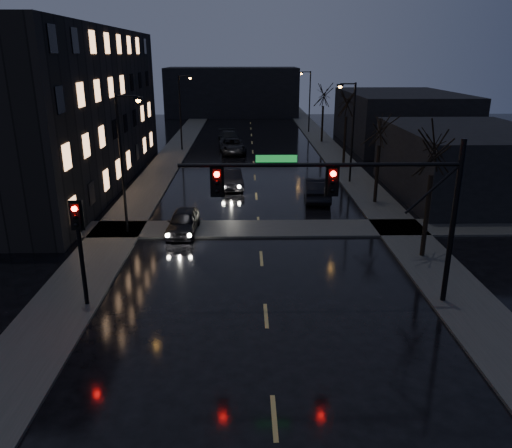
{
  "coord_description": "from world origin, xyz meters",
  "views": [
    {
      "loc": [
        -0.78,
        -9.93,
        10.05
      ],
      "look_at": [
        -0.36,
        10.17,
        3.2
      ],
      "focal_mm": 35.0,
      "sensor_mm": 36.0,
      "label": 1
    }
  ],
  "objects_px": {
    "lead_car": "(317,189)",
    "oncoming_car_d": "(229,138)",
    "oncoming_car_a": "(183,222)",
    "oncoming_car_c": "(233,146)",
    "oncoming_car_b": "(232,179)"
  },
  "relations": [
    {
      "from": "oncoming_car_c",
      "to": "oncoming_car_d",
      "type": "bearing_deg",
      "value": 89.56
    },
    {
      "from": "oncoming_car_a",
      "to": "oncoming_car_c",
      "type": "relative_size",
      "value": 0.73
    },
    {
      "from": "oncoming_car_b",
      "to": "oncoming_car_c",
      "type": "relative_size",
      "value": 0.78
    },
    {
      "from": "oncoming_car_c",
      "to": "lead_car",
      "type": "bearing_deg",
      "value": -76.48
    },
    {
      "from": "oncoming_car_b",
      "to": "lead_car",
      "type": "xyz_separation_m",
      "value": [
        6.29,
        -3.55,
        0.11
      ]
    },
    {
      "from": "oncoming_car_a",
      "to": "oncoming_car_d",
      "type": "distance_m",
      "value": 30.26
    },
    {
      "from": "oncoming_car_c",
      "to": "lead_car",
      "type": "relative_size",
      "value": 1.11
    },
    {
      "from": "lead_car",
      "to": "oncoming_car_d",
      "type": "bearing_deg",
      "value": -68.4
    },
    {
      "from": "oncoming_car_d",
      "to": "lead_car",
      "type": "distance_m",
      "value": 24.26
    },
    {
      "from": "oncoming_car_c",
      "to": "oncoming_car_a",
      "type": "bearing_deg",
      "value": -101.51
    },
    {
      "from": "oncoming_car_d",
      "to": "lead_car",
      "type": "height_order",
      "value": "lead_car"
    },
    {
      "from": "oncoming_car_a",
      "to": "oncoming_car_c",
      "type": "distance_m",
      "value": 25.39
    },
    {
      "from": "oncoming_car_d",
      "to": "lead_car",
      "type": "bearing_deg",
      "value": -80.71
    },
    {
      "from": "oncoming_car_d",
      "to": "lead_car",
      "type": "relative_size",
      "value": 1.13
    },
    {
      "from": "oncoming_car_c",
      "to": "lead_car",
      "type": "xyz_separation_m",
      "value": [
        6.57,
        -18.29,
        0.05
      ]
    }
  ]
}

